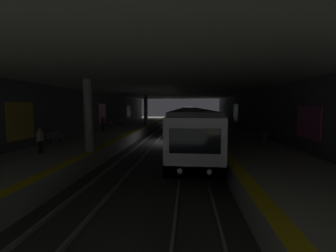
{
  "coord_description": "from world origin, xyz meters",
  "views": [
    {
      "loc": [
        -24.52,
        -1.89,
        3.93
      ],
      "look_at": [
        6.31,
        0.8,
        1.22
      ],
      "focal_mm": 24.39,
      "sensor_mm": 36.0,
      "label": 1
    }
  ],
  "objects": [
    {
      "name": "ground_plane",
      "position": [
        0.0,
        0.0,
        0.0
      ],
      "size": [
        120.0,
        120.0,
        0.0
      ],
      "primitive_type": "plane",
      "color": "#383A38"
    },
    {
      "name": "track_left",
      "position": [
        0.0,
        -2.2,
        0.08
      ],
      "size": [
        60.0,
        1.53,
        0.16
      ],
      "color": "gray",
      "rests_on": "ground"
    },
    {
      "name": "metro_train",
      "position": [
        14.66,
        -2.2,
        2.03
      ],
      "size": [
        58.6,
        2.83,
        3.49
      ],
      "color": "silver",
      "rests_on": "track_left"
    },
    {
      "name": "bench_left_mid",
      "position": [
        9.88,
        -8.53,
        1.57
      ],
      "size": [
        1.7,
        0.47,
        0.86
      ],
      "color": "#262628",
      "rests_on": "platform_left"
    },
    {
      "name": "trash_bin",
      "position": [
        -6.5,
        -7.8,
        1.48
      ],
      "size": [
        0.44,
        0.44,
        0.85
      ],
      "color": "#595B5E",
      "rests_on": "platform_left"
    },
    {
      "name": "bench_right_near",
      "position": [
        -7.63,
        8.53,
        1.57
      ],
      "size": [
        1.7,
        0.47,
        0.86
      ],
      "color": "#262628",
      "rests_on": "platform_right"
    },
    {
      "name": "ceiling_slab",
      "position": [
        0.0,
        0.0,
        5.8
      ],
      "size": [
        60.0,
        19.4,
        0.4
      ],
      "color": "#ADAAA3",
      "rests_on": "wall_left"
    },
    {
      "name": "person_standing_far",
      "position": [
        0.8,
        7.81,
        1.99
      ],
      "size": [
        0.6,
        0.24,
        1.73
      ],
      "color": "#282828",
      "rests_on": "platform_right"
    },
    {
      "name": "track_right",
      "position": [
        0.0,
        2.2,
        0.08
      ],
      "size": [
        60.0,
        1.53,
        0.16
      ],
      "color": "gray",
      "rests_on": "ground"
    },
    {
      "name": "person_walking_mid",
      "position": [
        -11.41,
        7.13,
        1.87
      ],
      "size": [
        0.6,
        0.22,
        1.53
      ],
      "color": "#292929",
      "rests_on": "platform_right"
    },
    {
      "name": "pillar_near",
      "position": [
        -10.65,
        4.35,
        3.33
      ],
      "size": [
        0.56,
        0.56,
        4.55
      ],
      "color": "gray",
      "rests_on": "platform_right"
    },
    {
      "name": "pillar_far",
      "position": [
        8.96,
        4.35,
        3.33
      ],
      "size": [
        0.56,
        0.56,
        4.55
      ],
      "color": "gray",
      "rests_on": "platform_right"
    },
    {
      "name": "bench_right_mid",
      "position": [
        5.65,
        8.53,
        1.57
      ],
      "size": [
        1.7,
        0.47,
        0.86
      ],
      "color": "#262628",
      "rests_on": "platform_right"
    },
    {
      "name": "platform_right",
      "position": [
        0.0,
        6.55,
        0.53
      ],
      "size": [
        60.0,
        5.3,
        1.06
      ],
      "color": "#A8A59E",
      "rests_on": "ground"
    },
    {
      "name": "bench_right_far",
      "position": [
        10.67,
        8.53,
        1.57
      ],
      "size": [
        1.7,
        0.47,
        0.86
      ],
      "color": "#262628",
      "rests_on": "platform_right"
    },
    {
      "name": "bench_left_near",
      "position": [
        -4.81,
        -8.53,
        1.57
      ],
      "size": [
        1.7,
        0.47,
        0.86
      ],
      "color": "#262628",
      "rests_on": "platform_left"
    },
    {
      "name": "wall_right",
      "position": [
        0.02,
        9.45,
        2.8
      ],
      "size": [
        60.0,
        0.56,
        5.6
      ],
      "color": "#56565B",
      "rests_on": "ground"
    },
    {
      "name": "person_boarding",
      "position": [
        7.2,
        -5.77,
        1.9
      ],
      "size": [
        0.6,
        0.22,
        1.58
      ],
      "color": "#2D2D2D",
      "rests_on": "platform_left"
    },
    {
      "name": "wall_left",
      "position": [
        0.01,
        -9.45,
        2.8
      ],
      "size": [
        60.0,
        0.56,
        5.6
      ],
      "color": "#56565B",
      "rests_on": "ground"
    },
    {
      "name": "platform_left",
      "position": [
        0.0,
        -6.55,
        0.53
      ],
      "size": [
        60.0,
        5.3,
        1.06
      ],
      "color": "#A8A59E",
      "rests_on": "ground"
    },
    {
      "name": "person_waiting_near",
      "position": [
        5.43,
        -6.79,
        1.95
      ],
      "size": [
        0.6,
        0.23,
        1.66
      ],
      "color": "#404040",
      "rests_on": "platform_left"
    }
  ]
}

